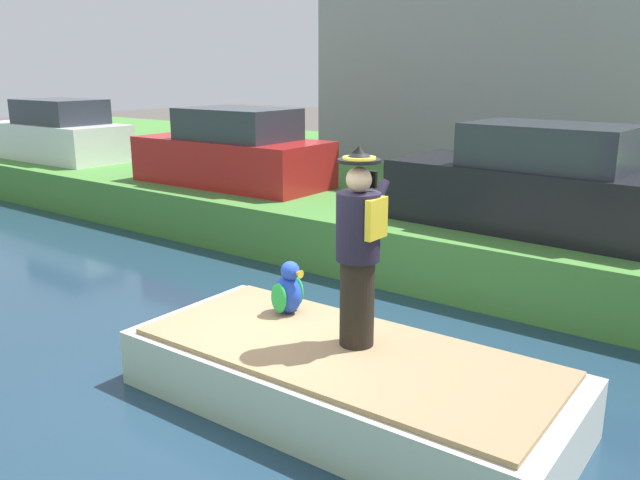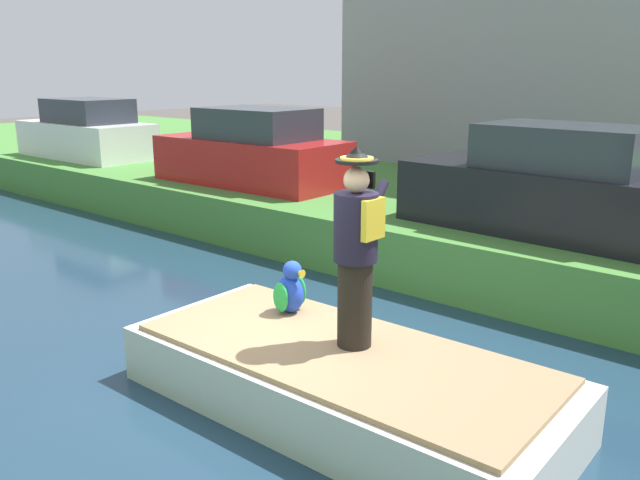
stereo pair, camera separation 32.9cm
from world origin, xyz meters
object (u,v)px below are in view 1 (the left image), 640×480
(parked_car_white, at_px, (59,134))
(boat, at_px, (344,379))
(parrot_plush, at_px, (288,291))
(parked_car_dark, at_px, (536,185))
(parked_car_red, at_px, (233,153))
(person_pirate, at_px, (359,249))

(parked_car_white, bearing_deg, boat, -110.88)
(parrot_plush, bearing_deg, boat, -111.26)
(parrot_plush, height_order, parked_car_dark, parked_car_dark)
(parked_car_dark, height_order, parked_car_red, same)
(person_pirate, relative_size, parked_car_red, 0.46)
(parked_car_dark, relative_size, parked_car_red, 1.01)
(person_pirate, height_order, parked_car_red, person_pirate)
(parked_car_dark, bearing_deg, parked_car_red, 90.00)
(parrot_plush, height_order, parked_car_white, parked_car_white)
(boat, height_order, parrot_plush, parrot_plush)
(boat, xyz_separation_m, parked_car_red, (4.63, 5.99, 1.19))
(person_pirate, xyz_separation_m, parked_car_dark, (4.47, -0.03, -0.04))
(boat, bearing_deg, parked_car_red, 52.27)
(parked_car_dark, bearing_deg, person_pirate, 179.65)
(parked_car_dark, distance_m, parked_car_white, 12.21)
(parrot_plush, xyz_separation_m, parked_car_red, (4.25, 4.99, 0.64))
(boat, xyz_separation_m, parked_car_dark, (4.63, -0.06, 1.19))
(parrot_plush, distance_m, parked_car_dark, 4.42)
(parrot_plush, bearing_deg, parked_car_white, 69.15)
(person_pirate, bearing_deg, parked_car_red, 67.25)
(parked_car_red, bearing_deg, parked_car_dark, -90.00)
(parked_car_white, bearing_deg, parrot_plush, -110.85)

